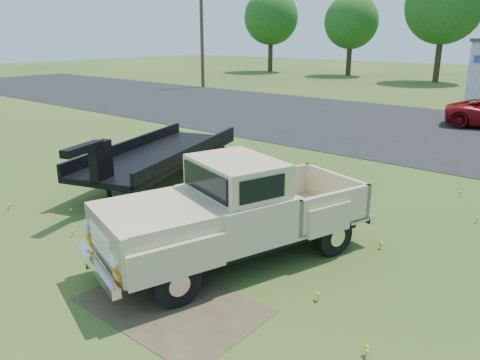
% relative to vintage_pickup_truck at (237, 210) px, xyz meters
% --- Properties ---
extents(ground, '(140.00, 140.00, 0.00)m').
position_rel_vintage_pickup_truck_xyz_m(ground, '(-1.22, 0.97, -1.05)').
color(ground, '#314917').
rests_on(ground, ground).
extents(asphalt_lot, '(90.00, 14.00, 0.02)m').
position_rel_vintage_pickup_truck_xyz_m(asphalt_lot, '(-1.22, 15.97, -1.05)').
color(asphalt_lot, black).
rests_on(asphalt_lot, ground).
extents(dirt_patch_a, '(3.00, 2.00, 0.01)m').
position_rel_vintage_pickup_truck_xyz_m(dirt_patch_a, '(0.28, -2.03, -1.05)').
color(dirt_patch_a, '#443724').
rests_on(dirt_patch_a, ground).
extents(dirt_patch_b, '(2.20, 1.60, 0.01)m').
position_rel_vintage_pickup_truck_xyz_m(dirt_patch_b, '(-3.22, 4.47, -1.05)').
color(dirt_patch_b, '#443724').
rests_on(dirt_patch_b, ground).
extents(utility_pole_west, '(1.60, 0.30, 9.00)m').
position_rel_vintage_pickup_truck_xyz_m(utility_pole_west, '(-23.22, 22.97, 3.55)').
color(utility_pole_west, '#4F3925').
rests_on(utility_pole_west, ground).
extents(treeline_a, '(6.40, 6.40, 9.52)m').
position_rel_vintage_pickup_truck_xyz_m(treeline_a, '(-29.22, 40.97, 5.25)').
color(treeline_a, '#3A291A').
rests_on(treeline_a, ground).
extents(treeline_b, '(5.76, 5.76, 8.57)m').
position_rel_vintage_pickup_truck_xyz_m(treeline_b, '(-19.22, 41.97, 4.62)').
color(treeline_b, '#3A291A').
rests_on(treeline_b, ground).
extents(treeline_c, '(7.04, 7.04, 10.47)m').
position_rel_vintage_pickup_truck_xyz_m(treeline_c, '(-9.22, 40.47, 5.89)').
color(treeline_c, '#3A291A').
rests_on(treeline_c, ground).
extents(vintage_pickup_truck, '(3.89, 6.18, 2.10)m').
position_rel_vintage_pickup_truck_xyz_m(vintage_pickup_truck, '(0.00, 0.00, 0.00)').
color(vintage_pickup_truck, '#C8B086').
rests_on(vintage_pickup_truck, ground).
extents(flatbed_trailer, '(4.37, 7.30, 1.89)m').
position_rel_vintage_pickup_truck_xyz_m(flatbed_trailer, '(-5.25, 2.57, -0.10)').
color(flatbed_trailer, black).
rests_on(flatbed_trailer, ground).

